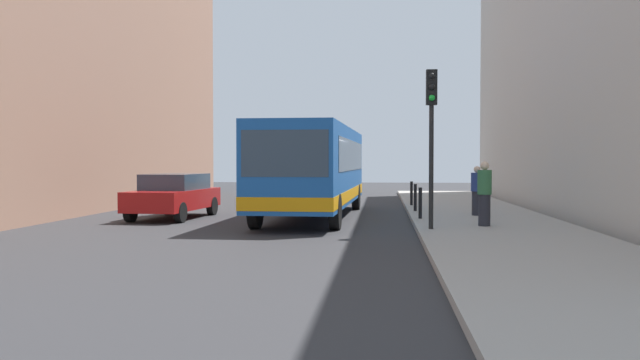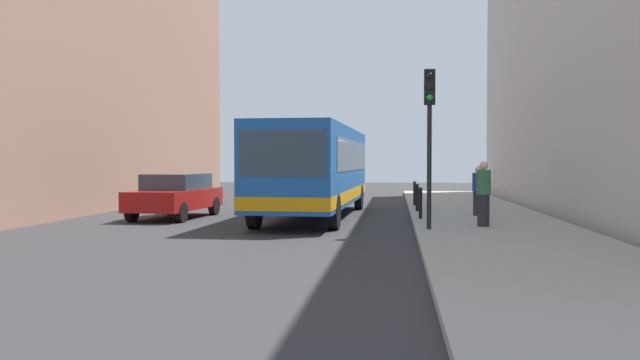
{
  "view_description": "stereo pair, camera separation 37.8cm",
  "coord_description": "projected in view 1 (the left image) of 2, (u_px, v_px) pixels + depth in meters",
  "views": [
    {
      "loc": [
        2.3,
        -19.58,
        1.89
      ],
      "look_at": [
        0.39,
        0.53,
        1.33
      ],
      "focal_mm": 37.13,
      "sensor_mm": 36.0,
      "label": 1
    },
    {
      "loc": [
        2.68,
        -19.54,
        1.89
      ],
      "look_at": [
        0.39,
        0.53,
        1.33
      ],
      "focal_mm": 37.13,
      "sensor_mm": 36.0,
      "label": 2
    }
  ],
  "objects": [
    {
      "name": "traffic_light",
      "position": [
        431.0,
        118.0,
        17.0
      ],
      "size": [
        0.28,
        0.33,
        4.1
      ],
      "color": "black",
      "rests_on": "sidewalk"
    },
    {
      "name": "building_left",
      "position": [
        11.0,
        12.0,
        24.61
      ],
      "size": [
        7.0,
        32.0,
        14.91
      ],
      "primitive_type": "cube",
      "color": "#936B56",
      "rests_on": "ground"
    },
    {
      "name": "ground_plane",
      "position": [
        305.0,
        225.0,
        19.76
      ],
      "size": [
        80.0,
        80.0,
        0.0
      ],
      "primitive_type": "plane",
      "color": "#2D2D30"
    },
    {
      "name": "sidewalk",
      "position": [
        489.0,
        224.0,
        19.25
      ],
      "size": [
        4.4,
        40.0,
        0.15
      ],
      "primitive_type": "cube",
      "color": "#9E9991",
      "rests_on": "ground"
    },
    {
      "name": "bollard_near",
      "position": [
        420.0,
        203.0,
        20.19
      ],
      "size": [
        0.11,
        0.11,
        0.95
      ],
      "primitive_type": "cylinder",
      "color": "black",
      "rests_on": "sidewalk"
    },
    {
      "name": "bollard_mid",
      "position": [
        415.0,
        198.0,
        23.27
      ],
      "size": [
        0.11,
        0.11,
        0.95
      ],
      "primitive_type": "cylinder",
      "color": "black",
      "rests_on": "sidewalk"
    },
    {
      "name": "bus",
      "position": [
        315.0,
        166.0,
        22.33
      ],
      "size": [
        2.89,
        11.1,
        3.0
      ],
      "rotation": [
        0.0,
        0.0,
        3.11
      ],
      "color": "#19519E",
      "rests_on": "ground"
    },
    {
      "name": "car_beside_bus",
      "position": [
        174.0,
        195.0,
        22.02
      ],
      "size": [
        2.12,
        4.52,
        1.48
      ],
      "rotation": [
        0.0,
        0.0,
        3.07
      ],
      "color": "maroon",
      "rests_on": "ground"
    },
    {
      "name": "bollard_far",
      "position": [
        411.0,
        193.0,
        26.34
      ],
      "size": [
        0.11,
        0.11,
        0.95
      ],
      "primitive_type": "cylinder",
      "color": "black",
      "rests_on": "sidewalk"
    },
    {
      "name": "pedestrian_near_signal",
      "position": [
        484.0,
        194.0,
        17.84
      ],
      "size": [
        0.38,
        0.38,
        1.75
      ],
      "rotation": [
        0.0,
        0.0,
        2.98
      ],
      "color": "#26262D",
      "rests_on": "sidewalk"
    },
    {
      "name": "pedestrian_mid_sidewalk",
      "position": [
        477.0,
        191.0,
        21.37
      ],
      "size": [
        0.38,
        0.38,
        1.6
      ],
      "rotation": [
        0.0,
        0.0,
        5.53
      ],
      "color": "#26262D",
      "rests_on": "sidewalk"
    }
  ]
}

